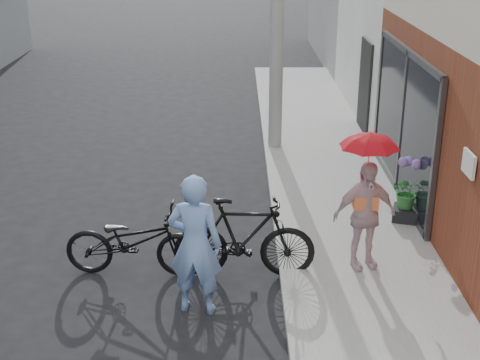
{
  "coord_description": "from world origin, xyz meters",
  "views": [
    {
      "loc": [
        0.3,
        -7.53,
        4.65
      ],
      "look_at": [
        0.34,
        1.5,
        1.1
      ],
      "focal_mm": 50.0,
      "sensor_mm": 36.0,
      "label": 1
    }
  ],
  "objects_px": {
    "planter": "(405,214)",
    "bike_left": "(134,241)",
    "bike_right": "(244,238)",
    "officer": "(195,245)",
    "kimono_woman": "(364,215)"
  },
  "relations": [
    {
      "from": "officer",
      "to": "bike_left",
      "type": "xyz_separation_m",
      "value": [
        -0.91,
        0.93,
        -0.42
      ]
    },
    {
      "from": "officer",
      "to": "bike_left",
      "type": "height_order",
      "value": "officer"
    },
    {
      "from": "bike_left",
      "to": "bike_right",
      "type": "xyz_separation_m",
      "value": [
        1.52,
        -0.07,
        0.08
      ]
    },
    {
      "from": "planter",
      "to": "bike_left",
      "type": "bearing_deg",
      "value": -159.74
    },
    {
      "from": "officer",
      "to": "bike_right",
      "type": "height_order",
      "value": "officer"
    },
    {
      "from": "bike_left",
      "to": "planter",
      "type": "bearing_deg",
      "value": -65.95
    },
    {
      "from": "bike_right",
      "to": "kimono_woman",
      "type": "bearing_deg",
      "value": -85.61
    },
    {
      "from": "kimono_woman",
      "to": "bike_right",
      "type": "bearing_deg",
      "value": 167.29
    },
    {
      "from": "officer",
      "to": "bike_right",
      "type": "xyz_separation_m",
      "value": [
        0.61,
        0.86,
        -0.34
      ]
    },
    {
      "from": "kimono_woman",
      "to": "planter",
      "type": "relative_size",
      "value": 3.89
    },
    {
      "from": "bike_left",
      "to": "kimono_woman",
      "type": "relative_size",
      "value": 1.24
    },
    {
      "from": "bike_right",
      "to": "kimono_woman",
      "type": "height_order",
      "value": "kimono_woman"
    },
    {
      "from": "officer",
      "to": "planter",
      "type": "height_order",
      "value": "officer"
    },
    {
      "from": "bike_right",
      "to": "planter",
      "type": "relative_size",
      "value": 4.89
    },
    {
      "from": "bike_left",
      "to": "planter",
      "type": "height_order",
      "value": "bike_left"
    }
  ]
}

